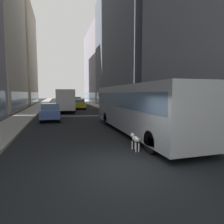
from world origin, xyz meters
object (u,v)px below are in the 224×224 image
car_silver_sedan (77,100)px  car_yellow_taxi (79,104)px  dalmatian_dog (135,139)px  car_blue_hatchback (51,111)px  car_white_van (62,102)px  transit_bus (137,106)px  box_truck (65,100)px

car_silver_sedan → car_yellow_taxi: (-1.60, -19.44, -0.00)m
dalmatian_dog → car_blue_hatchback: bearing=109.5°
car_silver_sedan → car_blue_hatchback: 32.48m
car_white_van → car_blue_hatchback: same height
transit_bus → car_white_van: (-4.00, 28.74, -0.95)m
car_blue_hatchback → car_silver_sedan: bearing=80.1°
car_white_van → box_truck: bearing=-90.0°
box_truck → transit_bus: bearing=-75.8°
car_silver_sedan → dalmatian_dog: size_ratio=4.92×
car_yellow_taxi → dalmatian_dog: size_ratio=4.56×
car_blue_hatchback → car_white_van: bearing=85.6°
car_yellow_taxi → box_truck: size_ratio=0.59×
transit_bus → car_white_van: 29.03m
car_yellow_taxi → transit_bus: bearing=-85.5°
car_blue_hatchback → box_truck: (1.60, 8.06, 0.84)m
car_silver_sedan → transit_bus: bearing=-90.0°
transit_bus → car_blue_hatchback: 9.60m
transit_bus → dalmatian_dog: bearing=-114.8°
box_truck → dalmatian_dog: (2.38, -19.31, -1.15)m
transit_bus → car_white_van: bearing=97.9°
car_blue_hatchback → box_truck: 8.26m
car_yellow_taxi → dalmatian_dog: (-0.02, -23.81, -0.31)m
car_yellow_taxi → car_blue_hatchback: size_ratio=0.94×
car_silver_sedan → box_truck: (-4.00, -23.94, 0.84)m
car_silver_sedan → car_yellow_taxi: same height
dalmatian_dog → transit_bus: bearing=65.2°
transit_bus → car_yellow_taxi: size_ratio=2.63×
car_silver_sedan → box_truck: 24.28m
car_silver_sedan → car_yellow_taxi: size_ratio=1.08×
car_silver_sedan → dalmatian_dog: (-1.62, -43.25, -0.31)m
car_silver_sedan → car_yellow_taxi: 19.51m
car_yellow_taxi → car_blue_hatchback: 13.18m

